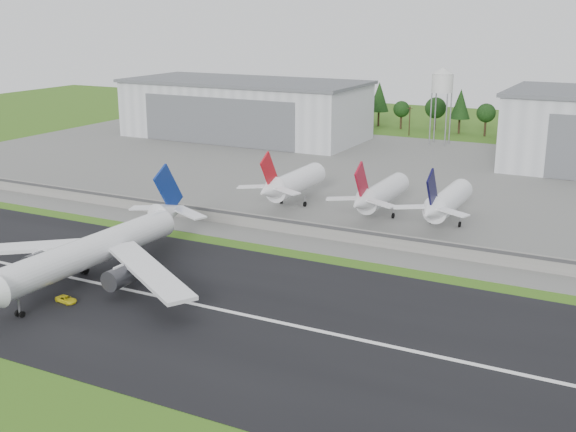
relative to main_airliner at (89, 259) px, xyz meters
The scene contains 14 objects.
ground 24.73m from the main_airliner, 23.24° to the right, with size 600.00×600.00×0.00m, color #396417.
runway 22.80m from the main_airliner, ahead, with size 320.00×60.00×0.10m, color black.
runway_centerline 22.78m from the main_airliner, ahead, with size 220.00×1.00×0.02m, color white.
apron 112.76m from the main_airliner, 78.60° to the left, with size 320.00×150.00×0.10m, color slate.
blast_fence 50.68m from the main_airliner, 63.88° to the left, with size 240.00×0.61×3.50m.
hangar_west 165.87m from the main_airliner, 110.38° to the left, with size 97.00×44.00×23.20m.
water_tower 177.38m from the main_airliner, 84.38° to the left, with size 8.40×8.40×29.40m.
utility_poles 191.80m from the main_airliner, 83.33° to the left, with size 230.00×3.00×12.00m, color black, non-canonical shape.
treeline 206.70m from the main_airliner, 83.81° to the left, with size 320.00×16.00×22.00m, color black, non-canonical shape.
main_airliner is the anchor object (origin of this frame).
ground_vehicle 10.59m from the main_airliner, 72.89° to the right, with size 1.95×4.22×1.17m, color yellow.
parked_jet_red_a 67.54m from the main_airliner, 82.98° to the left, with size 7.36×31.29×16.82m.
parked_jet_red_b 74.52m from the main_airliner, 64.05° to the left, with size 7.36×31.29×16.63m.
parked_jet_navy 83.16m from the main_airliner, 53.68° to the left, with size 7.36×31.29×16.65m.
Camera 1 is at (69.51, -86.75, 49.47)m, focal length 45.00 mm.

